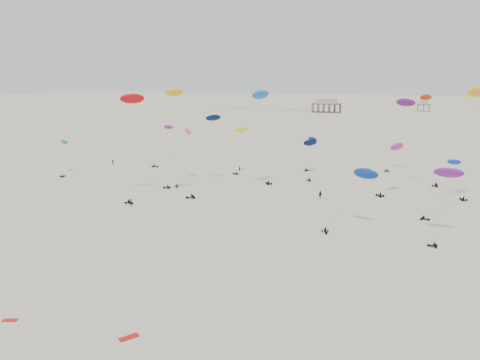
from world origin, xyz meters
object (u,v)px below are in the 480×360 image
(rig_4, at_px, (360,182))
(spectator_0, at_px, (131,206))
(rig_9, at_px, (183,143))
(pavilion_main, at_px, (326,107))
(rig_0, at_px, (310,149))
(pavilion_small, at_px, (424,107))

(rig_4, bearing_deg, spectator_0, -15.28)
(rig_9, bearing_deg, pavilion_main, -14.45)
(spectator_0, bearing_deg, pavilion_main, -64.78)
(rig_0, bearing_deg, spectator_0, 30.41)
(rig_0, distance_m, rig_9, 36.69)
(pavilion_main, relative_size, rig_9, 1.20)
(pavilion_main, relative_size, rig_4, 1.52)
(spectator_0, bearing_deg, rig_4, -149.28)
(pavilion_small, relative_size, rig_0, 0.58)
(rig_0, bearing_deg, pavilion_small, -125.31)
(rig_4, xyz_separation_m, spectator_0, (-48.56, -2.02, -8.22))
(pavilion_main, distance_m, rig_9, 237.56)
(pavilion_small, distance_m, rig_9, 279.86)
(rig_4, relative_size, rig_9, 0.79)
(pavilion_main, height_order, rig_4, rig_4)
(pavilion_small, height_order, rig_0, rig_0)
(rig_9, bearing_deg, pavilion_small, -28.56)
(rig_9, bearing_deg, rig_0, -71.56)
(pavilion_small, height_order, rig_9, rig_9)
(pavilion_small, distance_m, rig_0, 254.29)
(pavilion_main, height_order, rig_9, rig_9)
(rig_0, xyz_separation_m, spectator_0, (-32.92, -45.39, -7.37))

